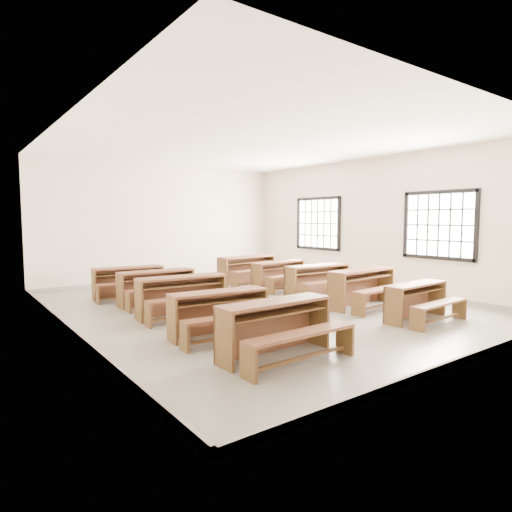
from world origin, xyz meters
TOP-DOWN VIEW (x-y plane):
  - room at (0.09, 0.00)m, footprint 8.50×8.50m
  - desk_set_0 at (-1.65, -2.70)m, footprint 1.59×0.84m
  - desk_set_1 at (-1.73, -1.47)m, footprint 1.56×0.91m
  - desk_set_2 at (-1.59, 0.03)m, footprint 1.65×0.93m
  - desk_set_3 at (-1.52, 1.31)m, footprint 1.55×0.82m
  - desk_set_4 at (-1.71, 2.39)m, footprint 1.58×0.93m
  - desk_set_5 at (1.53, -2.61)m, footprint 1.44×0.80m
  - desk_set_6 at (1.68, -1.32)m, footprint 1.71×0.98m
  - desk_set_7 at (1.71, -0.04)m, footprint 1.63×0.91m
  - desk_set_8 at (1.71, 1.34)m, footprint 1.59×0.94m
  - desk_set_9 at (1.51, 2.41)m, footprint 1.72×0.99m

SIDE VIEW (x-z plane):
  - desk_set_5 at x=1.53m, z-range 0.05..0.68m
  - desk_set_1 at x=-1.73m, z-range 0.06..0.73m
  - desk_set_4 at x=-1.71m, z-range 0.06..0.73m
  - desk_set_8 at x=1.71m, z-range 0.06..0.74m
  - desk_set_3 at x=-1.52m, z-range 0.06..0.75m
  - desk_set_0 at x=-1.65m, z-range 0.06..0.77m
  - desk_set_7 at x=1.71m, z-range 0.06..0.77m
  - desk_set_2 at x=-1.59m, z-range 0.06..0.78m
  - desk_set_6 at x=1.68m, z-range 0.06..0.80m
  - desk_set_9 at x=1.51m, z-range 0.06..0.81m
  - room at x=0.09m, z-range 0.54..3.74m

